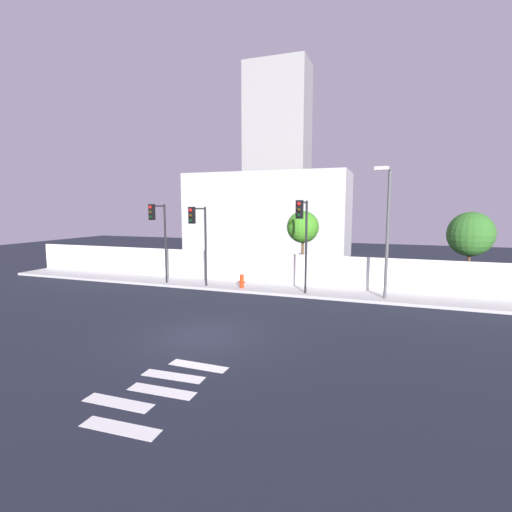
% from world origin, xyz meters
% --- Properties ---
extents(ground_plane, '(80.00, 80.00, 0.00)m').
position_xyz_m(ground_plane, '(0.00, 0.00, 0.00)').
color(ground_plane, black).
extents(sidewalk, '(36.00, 2.40, 0.15)m').
position_xyz_m(sidewalk, '(0.00, 8.20, 0.07)').
color(sidewalk, '#A3A3A3').
rests_on(sidewalk, ground).
extents(perimeter_wall, '(36.00, 0.18, 1.80)m').
position_xyz_m(perimeter_wall, '(0.00, 9.49, 1.05)').
color(perimeter_wall, white).
rests_on(perimeter_wall, sidewalk).
extents(crosswalk_marking, '(2.59, 3.89, 0.01)m').
position_xyz_m(crosswalk_marking, '(0.87, -4.10, 0.00)').
color(crosswalk_marking, silver).
rests_on(crosswalk_marking, ground).
extents(traffic_light_left, '(0.39, 1.32, 4.69)m').
position_xyz_m(traffic_light_left, '(-6.46, 6.97, 3.57)').
color(traffic_light_left, black).
rests_on(traffic_light_left, sidewalk).
extents(traffic_light_center, '(0.36, 1.44, 4.85)m').
position_xyz_m(traffic_light_center, '(2.08, 6.92, 3.68)').
color(traffic_light_center, black).
rests_on(traffic_light_center, sidewalk).
extents(traffic_light_right, '(0.37, 1.55, 4.54)m').
position_xyz_m(traffic_light_right, '(-3.78, 6.84, 3.47)').
color(traffic_light_right, black).
rests_on(traffic_light_right, sidewalk).
extents(street_lamp_curbside, '(0.73, 2.05, 6.35)m').
position_xyz_m(street_lamp_curbside, '(6.07, 7.47, 3.95)').
color(street_lamp_curbside, '#4C4C51').
rests_on(street_lamp_curbside, sidewalk).
extents(fire_hydrant, '(0.44, 0.26, 0.78)m').
position_xyz_m(fire_hydrant, '(-1.53, 7.67, 0.57)').
color(fire_hydrant, red).
rests_on(fire_hydrant, sidewalk).
extents(roadside_tree_leftmost, '(1.92, 1.92, 4.45)m').
position_xyz_m(roadside_tree_leftmost, '(1.28, 10.52, 3.47)').
color(roadside_tree_leftmost, brown).
rests_on(roadside_tree_leftmost, ground).
extents(roadside_tree_midleft, '(2.32, 2.32, 4.43)m').
position_xyz_m(roadside_tree_midleft, '(10.19, 10.52, 3.26)').
color(roadside_tree_midleft, brown).
rests_on(roadside_tree_midleft, ground).
extents(low_building_distant, '(15.52, 6.00, 7.92)m').
position_xyz_m(low_building_distant, '(-5.18, 23.49, 3.96)').
color(low_building_distant, '#B0B0B0').
rests_on(low_building_distant, ground).
extents(tower_on_skyline, '(7.76, 5.00, 22.35)m').
position_xyz_m(tower_on_skyline, '(-7.76, 35.49, 11.17)').
color(tower_on_skyline, gray).
rests_on(tower_on_skyline, ground).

